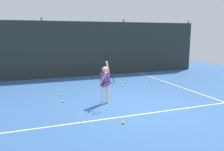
# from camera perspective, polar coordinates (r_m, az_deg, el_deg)

# --- Properties ---
(ground_plane) EXTENTS (20.00, 20.00, 0.00)m
(ground_plane) POSITION_cam_1_polar(r_m,az_deg,el_deg) (7.19, 5.19, -7.77)
(ground_plane) COLOR #335B93
(court_line_baseline) EXTENTS (9.00, 0.05, 0.00)m
(court_line_baseline) POSITION_cam_1_polar(r_m,az_deg,el_deg) (6.64, 7.67, -9.36)
(court_line_baseline) COLOR white
(court_line_baseline) RESTS_ON ground
(court_line_sideline) EXTENTS (0.05, 9.00, 0.00)m
(court_line_sideline) POSITION_cam_1_polar(r_m,az_deg,el_deg) (9.62, 19.11, -3.62)
(court_line_sideline) COLOR white
(court_line_sideline) RESTS_ON ground
(back_fence_windscreen) EXTENTS (13.23, 0.08, 2.83)m
(back_fence_windscreen) POSITION_cam_1_polar(r_m,az_deg,el_deg) (12.24, -6.43, 6.48)
(back_fence_windscreen) COLOR #282D2B
(back_fence_windscreen) RESTS_ON ground
(fence_post_1) EXTENTS (0.09, 0.09, 2.98)m
(fence_post_1) POSITION_cam_1_polar(r_m,az_deg,el_deg) (11.95, -16.63, 6.38)
(fence_post_1) COLOR slate
(fence_post_1) RESTS_ON ground
(fence_post_2) EXTENTS (0.09, 0.09, 2.98)m
(fence_post_2) POSITION_cam_1_polar(r_m,az_deg,el_deg) (12.99, 2.81, 7.09)
(fence_post_2) COLOR slate
(fence_post_2) RESTS_ON ground
(fence_post_3) EXTENTS (0.09, 0.09, 2.98)m
(fence_post_3) POSITION_cam_1_polar(r_m,az_deg,el_deg) (15.22, 17.99, 7.08)
(fence_post_3) COLOR slate
(fence_post_3) RESTS_ON ground
(tennis_player) EXTENTS (0.48, 0.85, 1.35)m
(tennis_player) POSITION_cam_1_polar(r_m,az_deg,el_deg) (7.33, -1.67, -1.50)
(tennis_player) COLOR silver
(tennis_player) RESTS_ON ground
(tennis_ball_0) EXTENTS (0.07, 0.07, 0.07)m
(tennis_ball_0) POSITION_cam_1_polar(r_m,az_deg,el_deg) (11.15, -11.37, -1.21)
(tennis_ball_0) COLOR #CCE033
(tennis_ball_0) RESTS_ON ground
(tennis_ball_1) EXTENTS (0.07, 0.07, 0.07)m
(tennis_ball_1) POSITION_cam_1_polar(r_m,az_deg,el_deg) (9.90, 2.68, -2.48)
(tennis_ball_1) COLOR #CCE033
(tennis_ball_1) RESTS_ON ground
(tennis_ball_3) EXTENTS (0.07, 0.07, 0.07)m
(tennis_ball_3) POSITION_cam_1_polar(r_m,az_deg,el_deg) (8.62, -12.55, -4.67)
(tennis_ball_3) COLOR #CCE033
(tennis_ball_3) RESTS_ON ground
(tennis_ball_4) EXTENTS (0.07, 0.07, 0.07)m
(tennis_ball_4) POSITION_cam_1_polar(r_m,az_deg,el_deg) (11.06, 9.26, -1.23)
(tennis_ball_4) COLOR #CCE033
(tennis_ball_4) RESTS_ON ground
(tennis_ball_5) EXTENTS (0.07, 0.07, 0.07)m
(tennis_ball_5) POSITION_cam_1_polar(r_m,az_deg,el_deg) (11.42, -5.80, -0.78)
(tennis_ball_5) COLOR #CCE033
(tennis_ball_5) RESTS_ON ground
(tennis_ball_6) EXTENTS (0.07, 0.07, 0.07)m
(tennis_ball_6) POSITION_cam_1_polar(r_m,az_deg,el_deg) (7.79, -11.92, -6.27)
(tennis_ball_6) COLOR #CCE033
(tennis_ball_6) RESTS_ON ground
(tennis_ball_7) EXTENTS (0.07, 0.07, 0.07)m
(tennis_ball_7) POSITION_cam_1_polar(r_m,az_deg,el_deg) (5.91, 2.79, -11.51)
(tennis_ball_7) COLOR #CCE033
(tennis_ball_7) RESTS_ON ground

